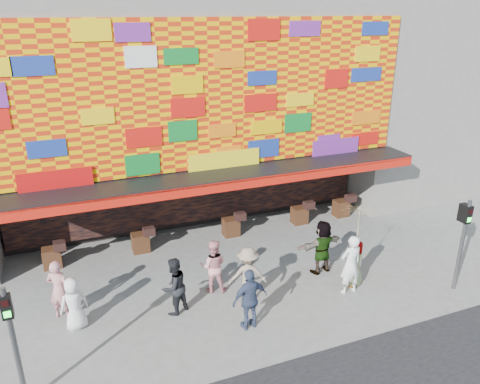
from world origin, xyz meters
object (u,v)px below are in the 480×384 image
at_px(ped_a, 74,304).
at_px(ped_g, 355,263).
at_px(ped_b, 59,290).
at_px(ped_h, 351,265).
at_px(signal_left, 12,334).
at_px(ped_i, 213,266).
at_px(ped_c, 174,286).
at_px(ped_d, 248,275).
at_px(signal_right, 464,235).
at_px(parasol, 359,222).
at_px(ped_e, 250,299).
at_px(ped_f, 322,247).

relative_size(ped_a, ped_g, 1.00).
xyz_separation_m(ped_b, ped_h, (8.30, -1.95, 0.06)).
height_order(signal_left, ped_i, signal_left).
relative_size(ped_c, ped_d, 1.00).
relative_size(ped_d, ped_g, 1.13).
bearing_deg(signal_right, parasol, 153.83).
height_order(ped_b, ped_g, ped_b).
xyz_separation_m(ped_a, ped_c, (2.70, -0.31, 0.09)).
distance_m(signal_right, ped_e, 6.82).
height_order(ped_b, ped_i, ped_b).
height_order(signal_right, ped_c, signal_right).
xyz_separation_m(signal_left, ped_d, (6.13, 1.85, -0.99)).
bearing_deg(ped_d, ped_g, -171.33).
distance_m(ped_e, ped_h, 3.55).
bearing_deg(signal_left, ped_i, 26.98).
xyz_separation_m(ped_f, ped_g, (0.56, -1.08, -0.15)).
bearing_deg(ped_c, ped_h, 142.17).
xyz_separation_m(ped_f, parasol, (0.56, -1.08, 1.28)).
bearing_deg(ped_i, ped_a, 25.48).
distance_m(signal_right, ped_d, 6.61).
xyz_separation_m(ped_h, parasol, (0.40, 0.31, 1.23)).
xyz_separation_m(ped_f, ped_h, (0.16, -1.39, 0.04)).
bearing_deg(ped_e, ped_a, -29.07).
bearing_deg(ped_f, ped_c, -2.97).
bearing_deg(ped_b, ped_f, -155.85).
height_order(ped_c, ped_d, ped_d).
bearing_deg(signal_left, ped_h, 6.64).
xyz_separation_m(ped_a, ped_h, (7.96, -1.29, 0.19)).
relative_size(ped_c, ped_i, 1.01).
distance_m(ped_c, parasol, 5.86).
relative_size(ped_e, ped_f, 0.98).
xyz_separation_m(ped_a, ped_b, (-0.35, 0.66, 0.13)).
relative_size(ped_g, ped_i, 0.89).
bearing_deg(ped_c, ped_i, 178.15).
xyz_separation_m(ped_c, ped_g, (5.66, -0.67, -0.10)).
xyz_separation_m(signal_right, ped_b, (-11.51, 3.02, -0.96)).
bearing_deg(ped_f, ped_h, 88.91).
bearing_deg(ped_i, ped_e, 119.79).
bearing_deg(ped_e, parasol, -176.60).
height_order(ped_a, ped_d, ped_d).
bearing_deg(ped_e, signal_left, -1.37).
height_order(ped_c, ped_g, ped_c).
bearing_deg(ped_g, ped_d, -31.22).
xyz_separation_m(signal_left, ped_f, (9.04, 2.46, -0.94)).
bearing_deg(ped_f, signal_left, 7.68).
xyz_separation_m(ped_d, ped_i, (-0.79, 0.87, -0.01)).
distance_m(ped_a, ped_b, 0.75).
xyz_separation_m(signal_right, ped_e, (-6.72, 0.62, -0.96)).
height_order(ped_c, ped_e, ped_e).
height_order(ped_a, ped_b, ped_b).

